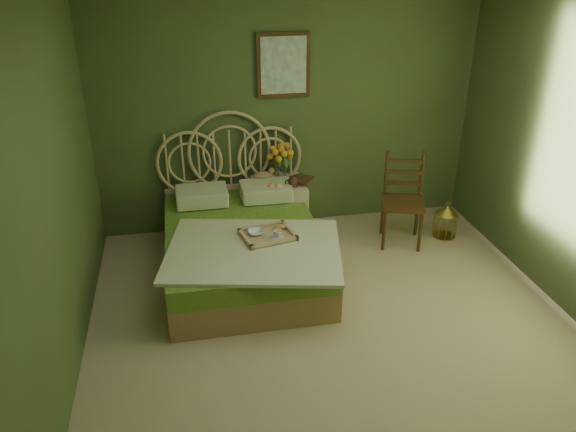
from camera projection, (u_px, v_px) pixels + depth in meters
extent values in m
plane|color=tan|center=(343.00, 346.00, 4.41)|extent=(4.50, 4.50, 0.00)
plane|color=#4C6032|center=(288.00, 108.00, 5.81)|extent=(4.00, 0.00, 4.00)
plane|color=#4C6032|center=(43.00, 221.00, 3.49)|extent=(0.00, 4.50, 4.50)
cube|color=#351E0E|center=(283.00, 65.00, 5.58)|extent=(0.54, 0.03, 0.64)
cube|color=white|center=(284.00, 65.00, 5.57)|extent=(0.46, 0.01, 0.56)
cube|color=#A58052|center=(243.00, 260.00, 5.32)|extent=(1.40, 1.87, 0.28)
cube|color=olive|center=(243.00, 239.00, 5.22)|extent=(1.40, 1.87, 0.19)
cube|color=#F2EFCD|center=(254.00, 250.00, 4.81)|extent=(1.67, 1.40, 0.03)
cube|color=#F2EFCD|center=(202.00, 196.00, 5.66)|extent=(0.51, 0.37, 0.15)
cube|color=#F2EFCD|center=(266.00, 191.00, 5.77)|extent=(0.51, 0.37, 0.15)
cube|color=#C8B785|center=(268.00, 238.00, 5.00)|extent=(0.51, 0.44, 0.04)
ellipsoid|color=#B77A38|center=(279.00, 227.00, 5.07)|extent=(0.12, 0.07, 0.05)
cube|color=beige|center=(279.00, 208.00, 5.99)|extent=(0.53, 0.53, 0.59)
cylinder|color=silver|center=(281.00, 170.00, 5.95)|extent=(0.10, 0.10, 0.18)
ellipsoid|color=#A58052|center=(263.00, 176.00, 5.91)|extent=(0.21, 0.11, 0.10)
sphere|color=#FA9961|center=(271.00, 187.00, 5.69)|extent=(0.07, 0.07, 0.07)
sphere|color=#FA9961|center=(279.00, 187.00, 5.68)|extent=(0.07, 0.07, 0.07)
cube|color=#351E0E|center=(403.00, 203.00, 5.74)|extent=(0.53, 0.53, 0.04)
cylinder|color=#351E0E|center=(391.00, 232.00, 5.65)|extent=(0.04, 0.04, 0.45)
cylinder|color=#351E0E|center=(424.00, 229.00, 5.71)|extent=(0.04, 0.04, 0.45)
cylinder|color=#351E0E|center=(379.00, 217.00, 5.96)|extent=(0.04, 0.04, 0.45)
cylinder|color=#351E0E|center=(411.00, 214.00, 6.02)|extent=(0.04, 0.04, 0.45)
cube|color=#351E0E|center=(399.00, 174.00, 5.78)|extent=(0.36, 0.15, 0.50)
cylinder|color=#B29039|center=(444.00, 236.00, 6.05)|extent=(0.24, 0.24, 0.01)
cylinder|color=#B29039|center=(445.00, 225.00, 5.99)|extent=(0.24, 0.24, 0.27)
cone|color=#B29039|center=(447.00, 210.00, 5.91)|extent=(0.24, 0.24, 0.10)
imported|color=#381E0F|center=(295.00, 180.00, 5.91)|extent=(0.23, 0.26, 0.02)
imported|color=#472819|center=(295.00, 178.00, 5.90)|extent=(0.29, 0.30, 0.02)
imported|color=white|center=(256.00, 232.00, 5.01)|extent=(0.15, 0.15, 0.03)
imported|color=white|center=(278.00, 234.00, 4.93)|extent=(0.08, 0.08, 0.07)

